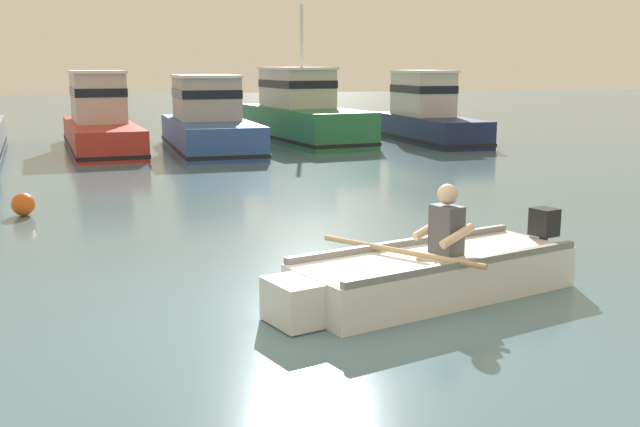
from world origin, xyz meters
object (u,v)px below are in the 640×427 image
rowboat_with_person (429,274)px  moored_boat_navy (426,116)px  moored_boat_red (100,121)px  mooring_buoy (23,204)px  moored_boat_blue (208,123)px  moored_boat_green (302,114)px

rowboat_with_person → moored_boat_navy: (6.40, 15.53, 0.57)m
rowboat_with_person → moored_boat_red: bearing=102.7°
mooring_buoy → rowboat_with_person: bearing=-51.4°
moored_boat_red → mooring_buoy: size_ratio=18.68×
moored_boat_blue → moored_boat_green: size_ratio=0.94×
rowboat_with_person → moored_boat_green: moored_boat_green is taller
moored_boat_navy → mooring_buoy: (-11.04, -9.71, -0.63)m
moored_boat_red → moored_boat_blue: moored_boat_red is taller
mooring_buoy → moored_boat_green: bearing=55.9°
moored_boat_navy → moored_boat_red: bearing=178.0°
moored_boat_red → moored_boat_green: (6.14, 0.55, 0.05)m
moored_boat_blue → moored_boat_navy: moored_boat_navy is taller
rowboat_with_person → mooring_buoy: (-4.64, 5.81, -0.06)m
moored_boat_red → moored_boat_navy: (9.99, -0.35, -0.00)m
rowboat_with_person → mooring_buoy: rowboat_with_person is taller
moored_boat_blue → mooring_buoy: bearing=-114.3°
moored_boat_green → rowboat_with_person: bearing=-98.8°
moored_boat_blue → moored_boat_green: bearing=27.6°
moored_boat_red → mooring_buoy: moored_boat_red is taller
moored_boat_navy → moored_boat_blue: bearing=-174.0°
moored_boat_red → moored_boat_blue: (3.00, -1.09, -0.04)m
rowboat_with_person → moored_boat_green: 16.64m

